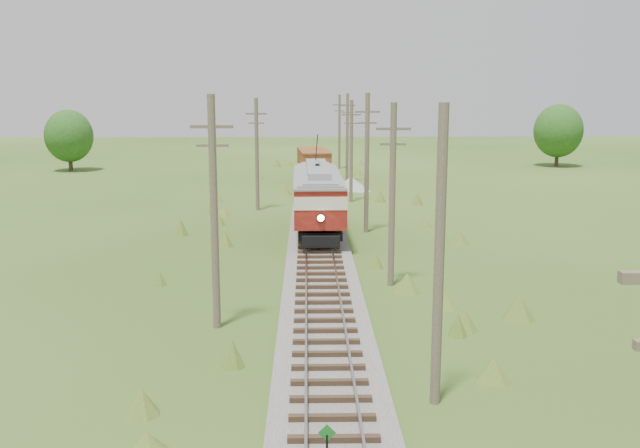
{
  "coord_description": "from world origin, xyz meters",
  "views": [
    {
      "loc": [
        -0.67,
        -14.72,
        9.1
      ],
      "look_at": [
        0.0,
        21.38,
        2.35
      ],
      "focal_mm": 40.0,
      "sensor_mm": 36.0,
      "label": 1
    }
  ],
  "objects_px": {
    "streetcar": "(317,193)",
    "switch_marker": "(327,441)",
    "gondola": "(314,163)",
    "gravel_pile": "(353,184)"
  },
  "relations": [
    {
      "from": "switch_marker",
      "to": "gondola",
      "type": "bearing_deg",
      "value": 89.79
    },
    {
      "from": "switch_marker",
      "to": "gondola",
      "type": "height_order",
      "value": "gondola"
    },
    {
      "from": "switch_marker",
      "to": "gondola",
      "type": "xyz_separation_m",
      "value": [
        0.2,
        54.4,
        1.46
      ]
    },
    {
      "from": "streetcar",
      "to": "gravel_pile",
      "type": "bearing_deg",
      "value": 79.53
    },
    {
      "from": "switch_marker",
      "to": "streetcar",
      "type": "distance_m",
      "value": 28.71
    },
    {
      "from": "gondola",
      "to": "gravel_pile",
      "type": "distance_m",
      "value": 6.11
    },
    {
      "from": "gondola",
      "to": "gravel_pile",
      "type": "xyz_separation_m",
      "value": [
        3.6,
        -4.7,
        -1.51
      ]
    },
    {
      "from": "streetcar",
      "to": "switch_marker",
      "type": "bearing_deg",
      "value": -91.18
    },
    {
      "from": "gravel_pile",
      "to": "switch_marker",
      "type": "bearing_deg",
      "value": -94.37
    },
    {
      "from": "streetcar",
      "to": "gondola",
      "type": "bearing_deg",
      "value": 89.22
    }
  ]
}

